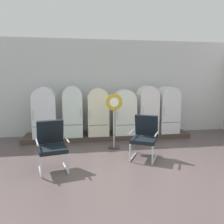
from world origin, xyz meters
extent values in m
cube|color=#504242|center=(0.00, 0.00, -0.03)|extent=(12.00, 10.00, 0.05)
cube|color=silver|center=(0.00, 3.66, 1.64)|extent=(11.76, 0.12, 3.27)
cube|color=#47443F|center=(0.00, 3.66, 2.92)|extent=(11.76, 0.07, 0.06)
cube|color=#42352D|center=(0.00, 3.02, 0.07)|extent=(5.39, 0.95, 0.15)
cube|color=white|center=(-2.00, 2.90, 0.75)|extent=(0.70, 0.61, 1.20)
cylinder|color=white|center=(-2.00, 2.90, 1.35)|extent=(0.70, 0.60, 0.70)
cube|color=#383838|center=(-2.00, 2.59, 0.53)|extent=(0.64, 0.01, 0.01)
cylinder|color=silver|center=(-2.29, 2.57, 0.89)|extent=(0.02, 0.02, 0.28)
cube|color=silver|center=(-1.14, 2.92, 0.79)|extent=(0.60, 0.67, 1.28)
cylinder|color=silver|center=(-1.14, 2.92, 1.43)|extent=(0.60, 0.66, 0.60)
cube|color=#383838|center=(-1.14, 2.59, 0.56)|extent=(0.55, 0.01, 0.01)
cylinder|color=silver|center=(-0.90, 2.57, 0.94)|extent=(0.02, 0.02, 0.28)
cube|color=silver|center=(-0.35, 2.90, 0.74)|extent=(0.66, 0.61, 1.18)
cylinder|color=silver|center=(-0.35, 2.90, 1.33)|extent=(0.66, 0.60, 0.66)
cube|color=#383838|center=(-0.35, 2.59, 0.53)|extent=(0.61, 0.01, 0.01)
cylinder|color=silver|center=(-0.62, 2.57, 0.88)|extent=(0.02, 0.02, 0.28)
cube|color=white|center=(0.52, 2.89, 0.70)|extent=(0.69, 0.60, 1.11)
cylinder|color=white|center=(0.52, 2.89, 1.26)|extent=(0.69, 0.59, 0.69)
cube|color=#383838|center=(0.52, 2.59, 0.50)|extent=(0.64, 0.01, 0.01)
cylinder|color=silver|center=(0.24, 2.57, 0.84)|extent=(0.02, 0.02, 0.28)
cube|color=white|center=(1.31, 2.91, 0.78)|extent=(0.62, 0.64, 1.26)
cylinder|color=white|center=(1.31, 2.91, 1.40)|extent=(0.62, 0.63, 0.62)
cube|color=#383838|center=(1.31, 2.59, 0.55)|extent=(0.57, 0.01, 0.01)
cylinder|color=silver|center=(1.06, 2.57, 0.93)|extent=(0.02, 0.02, 0.28)
cube|color=white|center=(2.02, 2.94, 0.76)|extent=(0.64, 0.70, 1.22)
cylinder|color=white|center=(2.02, 2.94, 1.37)|extent=(0.64, 0.68, 0.64)
cube|color=#383838|center=(2.02, 2.59, 0.54)|extent=(0.59, 0.01, 0.01)
cylinder|color=silver|center=(1.76, 2.57, 0.91)|extent=(0.02, 0.02, 0.28)
cylinder|color=silver|center=(-1.79, 0.43, 0.02)|extent=(0.18, 0.60, 0.04)
cylinder|color=silver|center=(-1.73, 0.16, 0.23)|extent=(0.05, 0.05, 0.41)
cylinder|color=silver|center=(-1.28, 0.55, 0.02)|extent=(0.18, 0.60, 0.04)
cylinder|color=silver|center=(-1.21, 0.28, 0.23)|extent=(0.05, 0.05, 0.41)
cube|color=black|center=(-1.54, 0.49, 0.48)|extent=(0.68, 0.66, 0.09)
cube|color=black|center=(-1.60, 0.78, 0.79)|extent=(0.60, 0.31, 0.54)
cylinder|color=silver|center=(-1.83, 0.42, 0.66)|extent=(0.15, 0.49, 0.04)
cylinder|color=silver|center=(-1.24, 0.56, 0.66)|extent=(0.15, 0.49, 0.04)
cylinder|color=silver|center=(0.34, 1.00, 0.02)|extent=(0.32, 0.55, 0.04)
cylinder|color=silver|center=(0.20, 0.75, 0.23)|extent=(0.05, 0.05, 0.41)
cylinder|color=silver|center=(0.80, 0.75, 0.02)|extent=(0.32, 0.55, 0.04)
cylinder|color=silver|center=(0.67, 0.50, 0.23)|extent=(0.05, 0.05, 0.41)
cube|color=black|center=(0.57, 0.87, 0.48)|extent=(0.76, 0.75, 0.09)
cube|color=black|center=(0.71, 1.13, 0.79)|extent=(0.59, 0.43, 0.54)
cylinder|color=silver|center=(0.31, 1.02, 0.66)|extent=(0.27, 0.45, 0.04)
cylinder|color=silver|center=(0.84, 0.73, 0.66)|extent=(0.27, 0.45, 0.04)
cylinder|color=#2D2D30|center=(0.01, 1.88, 0.01)|extent=(0.32, 0.32, 0.03)
cylinder|color=silver|center=(0.01, 1.88, 0.67)|extent=(0.04, 0.04, 1.28)
cylinder|color=#B49125|center=(0.01, 1.85, 1.31)|extent=(0.46, 0.02, 0.46)
cylinder|color=white|center=(0.01, 1.84, 1.31)|extent=(0.26, 0.00, 0.26)
camera|label=1|loc=(-1.01, -4.20, 1.95)|focal=35.95mm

